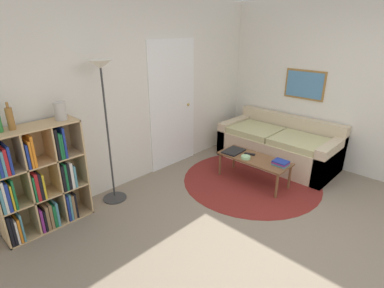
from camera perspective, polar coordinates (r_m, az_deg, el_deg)
name	(u,v)px	position (r m, az deg, el deg)	size (l,w,h in m)	color
ground_plane	(291,250)	(3.48, 18.26, -18.69)	(14.00, 14.00, 0.00)	gray
wall_back	(140,93)	(4.40, -9.81, 9.48)	(7.69, 0.11, 2.60)	silver
wall_right	(298,82)	(5.44, 19.59, 10.98)	(0.08, 5.46, 2.60)	silver
rug	(251,180)	(4.67, 11.17, -6.76)	(2.04, 2.04, 0.01)	maroon
bookshelf	(38,181)	(3.75, -27.35, -6.34)	(0.95, 0.34, 1.21)	tan
floor_lamp	(103,93)	(3.74, -16.53, 9.31)	(0.31, 0.31, 1.83)	#333333
couch	(279,146)	(5.32, 16.28, -0.28)	(0.91, 1.90, 0.75)	#CCB793
coffee_table	(254,160)	(4.49, 11.74, -3.06)	(0.44, 1.06, 0.39)	brown
laptop	(234,151)	(4.63, 7.93, -1.33)	(0.36, 0.26, 0.02)	black
bowl	(246,157)	(4.42, 10.19, -2.50)	(0.14, 0.14, 0.04)	#9ED193
book_stack_on_table	(281,163)	(4.32, 16.53, -3.49)	(0.17, 0.21, 0.07)	teal
remote	(250,154)	(4.56, 10.95, -1.89)	(0.10, 0.16, 0.02)	black
bottle_right	(10,118)	(3.49, -31.34, 4.18)	(0.07, 0.07, 0.28)	olive
vase_on_shelf	(60,111)	(3.62, -23.81, 5.78)	(0.13, 0.13, 0.20)	#B7B2A8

